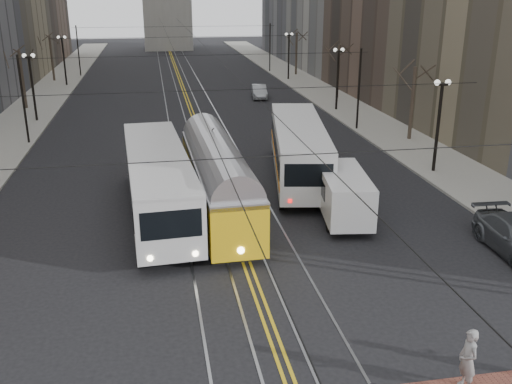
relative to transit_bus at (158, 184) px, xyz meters
name	(u,v)px	position (x,y,z in m)	size (l,w,h in m)	color
ground	(287,375)	(3.50, -13.72, -1.70)	(260.00, 260.00, 0.00)	black
sidewalk_left	(36,106)	(-11.50, 31.28, -1.62)	(5.00, 140.00, 0.15)	gray
sidewalk_right	(328,97)	(18.50, 31.28, -1.62)	(5.00, 140.00, 0.15)	gray
streetcar_rails	(188,102)	(3.50, 31.28, -1.69)	(4.80, 130.00, 0.02)	gray
centre_lines	(188,102)	(3.50, 31.28, -1.69)	(0.42, 130.00, 0.01)	gold
lamp_posts	(201,105)	(3.50, 15.03, 1.10)	(27.60, 57.20, 5.60)	black
street_trees	(194,90)	(3.50, 21.53, 1.10)	(31.68, 53.28, 5.60)	#382D23
trolley_wires	(194,80)	(3.50, 21.11, 2.08)	(25.96, 120.00, 6.60)	black
transit_bus	(158,184)	(0.00, 0.00, 0.00)	(2.83, 13.56, 3.39)	#B9B9B9
streetcar	(218,185)	(3.00, -0.16, -0.15)	(2.43, 13.09, 3.08)	gold
rear_bus	(298,151)	(8.50, 4.79, 0.01)	(2.83, 13.04, 3.40)	white
cargo_van	(343,197)	(9.05, -2.16, -0.48)	(2.12, 5.51, 2.44)	white
sedan_grey	(316,150)	(10.66, 8.28, -0.93)	(1.80, 4.47, 1.52)	#43474B
sedan_silver	(259,92)	(11.17, 32.26, -0.99)	(1.48, 4.25, 1.40)	#979A9E
pedestrian_b	(468,360)	(8.42, -15.22, -0.71)	(0.71, 0.46, 1.94)	gray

